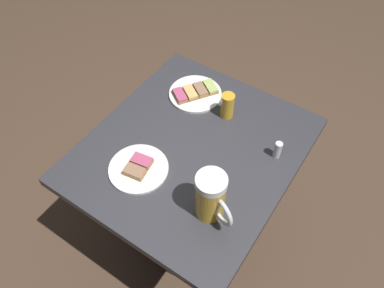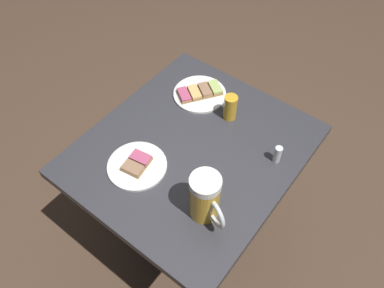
{
  "view_description": "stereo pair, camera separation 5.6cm",
  "coord_description": "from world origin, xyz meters",
  "px_view_note": "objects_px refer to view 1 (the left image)",
  "views": [
    {
      "loc": [
        0.7,
        0.47,
        1.84
      ],
      "look_at": [
        0.0,
        0.0,
        0.77
      ],
      "focal_mm": 35.87,
      "sensor_mm": 36.0,
      "label": 1
    },
    {
      "loc": [
        0.67,
        0.52,
        1.84
      ],
      "look_at": [
        0.0,
        0.0,
        0.77
      ],
      "focal_mm": 35.87,
      "sensor_mm": 36.0,
      "label": 2
    }
  ],
  "objects_px": {
    "plate_near": "(195,93)",
    "plate_far": "(138,168)",
    "beer_mug": "(211,197)",
    "salt_shaker": "(278,150)",
    "beer_glass_small": "(227,106)"
  },
  "relations": [
    {
      "from": "beer_mug",
      "to": "beer_glass_small",
      "type": "relative_size",
      "value": 1.75
    },
    {
      "from": "plate_near",
      "to": "plate_far",
      "type": "height_order",
      "value": "same"
    },
    {
      "from": "plate_near",
      "to": "beer_mug",
      "type": "height_order",
      "value": "beer_mug"
    },
    {
      "from": "plate_near",
      "to": "beer_mug",
      "type": "bearing_deg",
      "value": 38.64
    },
    {
      "from": "plate_far",
      "to": "beer_glass_small",
      "type": "xyz_separation_m",
      "value": [
        -0.39,
        0.12,
        0.04
      ]
    },
    {
      "from": "beer_mug",
      "to": "salt_shaker",
      "type": "bearing_deg",
      "value": 166.48
    },
    {
      "from": "plate_near",
      "to": "beer_mug",
      "type": "xyz_separation_m",
      "value": [
        0.41,
        0.33,
        0.08
      ]
    },
    {
      "from": "plate_near",
      "to": "salt_shaker",
      "type": "bearing_deg",
      "value": 76.61
    },
    {
      "from": "plate_far",
      "to": "salt_shaker",
      "type": "height_order",
      "value": "salt_shaker"
    },
    {
      "from": "beer_mug",
      "to": "plate_near",
      "type": "bearing_deg",
      "value": -141.36
    },
    {
      "from": "plate_near",
      "to": "plate_far",
      "type": "relative_size",
      "value": 1.03
    },
    {
      "from": "plate_near",
      "to": "beer_glass_small",
      "type": "bearing_deg",
      "value": 80.96
    },
    {
      "from": "plate_near",
      "to": "beer_mug",
      "type": "distance_m",
      "value": 0.54
    },
    {
      "from": "plate_near",
      "to": "salt_shaker",
      "type": "distance_m",
      "value": 0.42
    },
    {
      "from": "beer_glass_small",
      "to": "salt_shaker",
      "type": "xyz_separation_m",
      "value": [
        0.07,
        0.25,
        -0.02
      ]
    }
  ]
}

